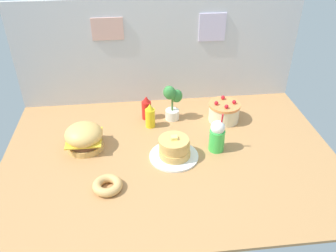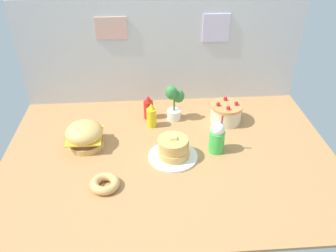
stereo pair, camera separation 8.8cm
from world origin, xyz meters
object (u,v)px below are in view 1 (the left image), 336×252
pancake_stack (174,149)px  donut_pink_glaze (107,185)px  burger (84,137)px  ketchup_bottle (146,108)px  mustard_bottle (150,116)px  potted_plant (172,101)px  layer_cake (224,112)px  cream_soda_cup (217,136)px

pancake_stack → donut_pink_glaze: size_ratio=1.83×
burger → donut_pink_glaze: 0.50m
pancake_stack → ketchup_bottle: ketchup_bottle is taller
ketchup_bottle → mustard_bottle: 0.13m
mustard_bottle → potted_plant: potted_plant is taller
burger → layer_cake: 1.16m
donut_pink_glaze → potted_plant: size_ratio=0.61×
cream_soda_cup → mustard_bottle: bearing=141.6°
pancake_stack → cream_soda_cup: bearing=10.0°
burger → mustard_bottle: 0.56m
layer_cake → cream_soda_cup: size_ratio=0.83×
layer_cake → ketchup_bottle: (-0.64, 0.10, 0.02)m
layer_cake → potted_plant: bearing=171.2°
ketchup_bottle → cream_soda_cup: cream_soda_cup is taller
layer_cake → ketchup_bottle: 0.65m
mustard_bottle → cream_soda_cup: (0.46, -0.37, 0.03)m
layer_cake → ketchup_bottle: ketchup_bottle is taller
pancake_stack → potted_plant: (0.05, 0.52, 0.10)m
pancake_stack → donut_pink_glaze: (-0.47, -0.28, -0.04)m
pancake_stack → burger: bearing=163.8°
mustard_bottle → donut_pink_glaze: mustard_bottle is taller
burger → ketchup_bottle: size_ratio=1.33×
layer_cake → donut_pink_glaze: size_ratio=1.34×
pancake_stack → cream_soda_cup: cream_soda_cup is taller
pancake_stack → cream_soda_cup: (0.32, 0.06, 0.05)m
burger → potted_plant: (0.70, 0.33, 0.08)m
potted_plant → donut_pink_glaze: bearing=-123.0°
cream_soda_cup → potted_plant: potted_plant is taller
mustard_bottle → layer_cake: bearing=2.4°
ketchup_bottle → cream_soda_cup: size_ratio=0.67×
potted_plant → pancake_stack: bearing=-95.2°
mustard_bottle → potted_plant: 0.22m
layer_cake → potted_plant: (-0.43, 0.07, 0.09)m
pancake_stack → potted_plant: potted_plant is taller
layer_cake → mustard_bottle: size_ratio=1.25×
layer_cake → pancake_stack: bearing=-136.5°
burger → pancake_stack: size_ratio=0.78×
pancake_stack → mustard_bottle: bearing=108.5°
mustard_bottle → donut_pink_glaze: (-0.33, -0.70, -0.07)m
ketchup_bottle → burger: bearing=-143.0°
burger → layer_cake: burger is taller
burger → donut_pink_glaze: bearing=-69.0°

